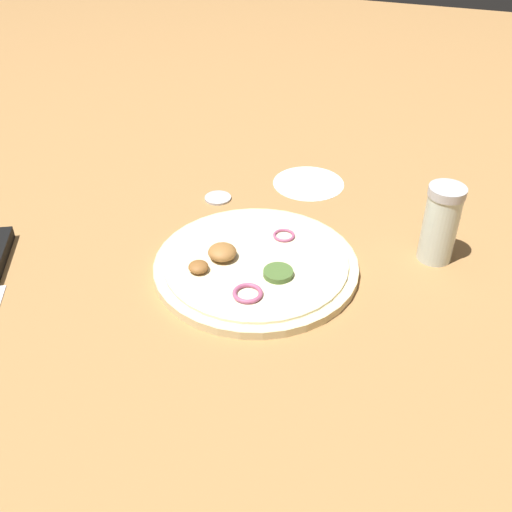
{
  "coord_description": "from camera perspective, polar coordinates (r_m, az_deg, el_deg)",
  "views": [
    {
      "loc": [
        -0.6,
        -0.21,
        0.48
      ],
      "look_at": [
        0.0,
        0.0,
        0.02
      ],
      "focal_mm": 42.0,
      "sensor_mm": 36.0,
      "label": 1
    }
  ],
  "objects": [
    {
      "name": "ground_plane",
      "position": [
        0.79,
        0.0,
        -1.26
      ],
      "size": [
        3.0,
        3.0,
        0.0
      ],
      "primitive_type": "plane",
      "color": "#9E703F"
    },
    {
      "name": "pizza",
      "position": [
        0.79,
        -0.09,
        -0.81
      ],
      "size": [
        0.27,
        0.27,
        0.03
      ],
      "color": "beige",
      "rests_on": "ground_plane"
    },
    {
      "name": "spice_jar",
      "position": [
        0.82,
        17.17,
        2.98
      ],
      "size": [
        0.05,
        0.05,
        0.11
      ],
      "color": "silver",
      "rests_on": "ground_plane"
    },
    {
      "name": "loose_cap",
      "position": [
        0.95,
        -3.65,
        5.63
      ],
      "size": [
        0.04,
        0.04,
        0.01
      ],
      "color": "#B2B2B7",
      "rests_on": "ground_plane"
    },
    {
      "name": "flour_patch",
      "position": [
        0.99,
        5.02,
        6.93
      ],
      "size": [
        0.12,
        0.12,
        0.0
      ],
      "color": "white",
      "rests_on": "ground_plane"
    }
  ]
}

